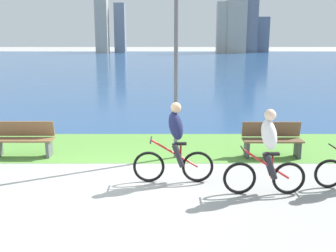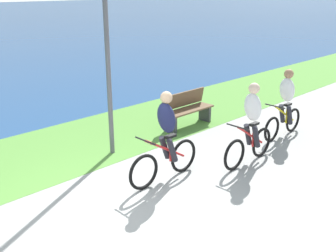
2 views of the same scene
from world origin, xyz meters
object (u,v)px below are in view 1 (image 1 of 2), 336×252
at_px(bench_near_path, 22,139).
at_px(lamppost_tall, 174,47).
at_px(bench_far_along_path, 270,140).
at_px(cyclist_lead, 173,144).
at_px(cyclist_trailing, 265,153).

xyz_separation_m(bench_near_path, lamppost_tall, (3.90, -0.13, 2.33)).
distance_m(bench_far_along_path, lamppost_tall, 3.39).
height_order(cyclist_lead, cyclist_trailing, cyclist_lead).
bearing_deg(lamppost_tall, cyclist_lead, -91.64).
xyz_separation_m(cyclist_lead, bench_far_along_path, (2.52, 1.81, -0.39)).
relative_size(bench_near_path, lamppost_tall, 0.35).
height_order(cyclist_trailing, bench_far_along_path, cyclist_trailing).
relative_size(cyclist_lead, bench_near_path, 1.14).
distance_m(cyclist_trailing, lamppost_tall, 3.52).
relative_size(cyclist_lead, bench_far_along_path, 1.14).
distance_m(bench_near_path, bench_far_along_path, 6.37).
bearing_deg(cyclist_trailing, bench_near_path, 155.78).
bearing_deg(cyclist_trailing, cyclist_lead, 159.55).
height_order(bench_near_path, lamppost_tall, lamppost_tall).
distance_m(cyclist_lead, lamppost_tall, 2.60).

